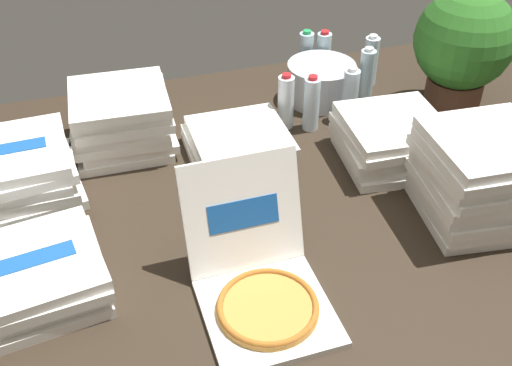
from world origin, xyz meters
The scene contains 17 objects.
ground_plane centered at (0.00, 0.00, -0.01)m, with size 3.20×2.40×0.02m, color #2D2319.
open_pizza_box centered at (-0.16, -0.28, 0.07)m, with size 0.37×0.50×0.38m.
pizza_stack_left_far centered at (0.00, 0.47, 0.05)m, with size 0.40×0.38×0.11m.
pizza_stack_right_near centered at (0.56, 0.26, 0.09)m, with size 0.42×0.43×0.18m.
pizza_stack_center_far centered at (-0.43, 0.68, 0.13)m, with size 0.42×0.42×0.26m.
pizza_stack_left_mid centered at (-0.79, -0.05, 0.07)m, with size 0.42×0.43×0.15m.
pizza_stack_left_near centered at (-0.82, 0.39, 0.13)m, with size 0.42×0.42×0.26m.
pizza_stack_center_near centered at (0.68, -0.14, 0.16)m, with size 0.43×0.43×0.33m.
ice_bucket centered at (0.49, 0.79, 0.09)m, with size 0.31×0.31×0.18m, color #B7BABF.
water_bottle_0 centered at (0.50, 1.01, 0.12)m, with size 0.07×0.07×0.25m.
water_bottle_1 centered at (0.77, 0.86, 0.12)m, with size 0.07×0.07×0.25m.
water_bottle_2 centered at (0.54, 0.59, 0.12)m, with size 0.07×0.07×0.25m.
water_bottle_3 centered at (0.35, 0.58, 0.12)m, with size 0.07×0.07×0.25m.
water_bottle_4 centered at (0.69, 0.75, 0.12)m, with size 0.07×0.07×0.25m.
water_bottle_5 centered at (0.26, 0.62, 0.12)m, with size 0.07×0.07×0.25m.
water_bottle_6 centered at (0.58, 0.98, 0.12)m, with size 0.07×0.07×0.25m.
potted_plant centered at (1.02, 0.53, 0.31)m, with size 0.42×0.42×0.55m.
Camera 1 is at (-0.56, -1.49, 1.42)m, focal length 43.11 mm.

